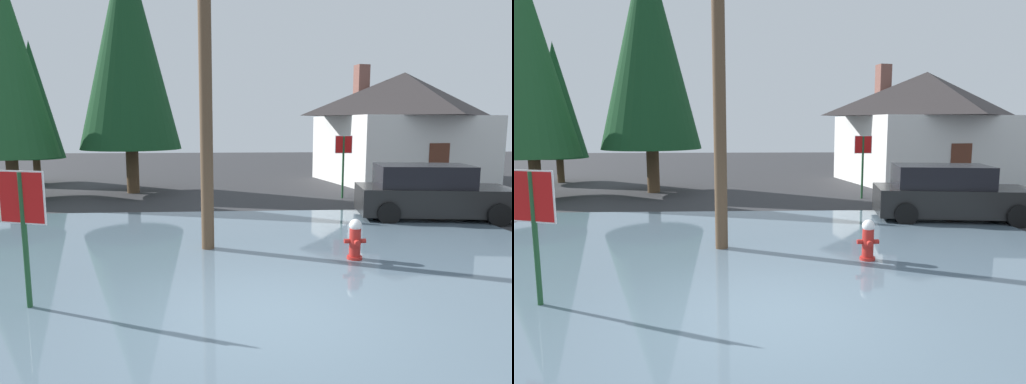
# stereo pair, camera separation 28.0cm
# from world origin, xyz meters

# --- Properties ---
(ground_plane) EXTENTS (80.00, 80.00, 0.10)m
(ground_plane) POSITION_xyz_m (0.00, 0.00, -0.05)
(ground_plane) COLOR #2D2D30
(flood_puddle) EXTENTS (13.79, 10.57, 0.05)m
(flood_puddle) POSITION_xyz_m (-0.18, 2.75, 0.02)
(flood_puddle) COLOR slate
(flood_puddle) RESTS_ON ground
(stop_sign_near) EXTENTS (0.76, 0.26, 2.13)m
(stop_sign_near) POSITION_xyz_m (-3.62, 0.52, 1.52)
(stop_sign_near) COLOR #1E4C28
(stop_sign_near) RESTS_ON ground
(fire_hydrant) EXTENTS (0.44, 0.38, 0.88)m
(fire_hydrant) POSITION_xyz_m (1.99, 2.65, 0.43)
(fire_hydrant) COLOR #AD231E
(fire_hydrant) RESTS_ON ground
(utility_pole) EXTENTS (1.60, 0.28, 8.52)m
(utility_pole) POSITION_xyz_m (-1.06, 3.67, 4.44)
(utility_pole) COLOR brown
(utility_pole) RESTS_ON ground
(stop_sign_far) EXTENTS (0.67, 0.08, 2.39)m
(stop_sign_far) POSITION_xyz_m (3.81, 10.70, 1.69)
(stop_sign_far) COLOR #1E4C28
(stop_sign_far) RESTS_ON ground
(house) EXTENTS (8.75, 7.60, 5.73)m
(house) POSITION_xyz_m (8.06, 15.76, 2.76)
(house) COLOR silver
(house) RESTS_ON ground
(parked_car) EXTENTS (4.62, 2.54, 1.62)m
(parked_car) POSITION_xyz_m (5.43, 6.73, 0.77)
(parked_car) COLOR black
(parked_car) RESTS_ON ground
(pine_tree_tall_left) EXTENTS (4.04, 4.04, 10.09)m
(pine_tree_tall_left) POSITION_xyz_m (-4.49, 12.63, 5.94)
(pine_tree_tall_left) COLOR #4C3823
(pine_tree_tall_left) RESTS_ON ground
(pine_tree_mid_left) EXTENTS (3.50, 3.50, 8.75)m
(pine_tree_mid_left) POSITION_xyz_m (-8.72, 11.39, 5.15)
(pine_tree_mid_left) COLOR #4C3823
(pine_tree_mid_left) RESTS_ON ground
(pine_tree_short_left) EXTENTS (2.67, 2.67, 6.67)m
(pine_tree_short_left) POSITION_xyz_m (-9.72, 16.09, 3.92)
(pine_tree_short_left) COLOR #4C3823
(pine_tree_short_left) RESTS_ON ground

